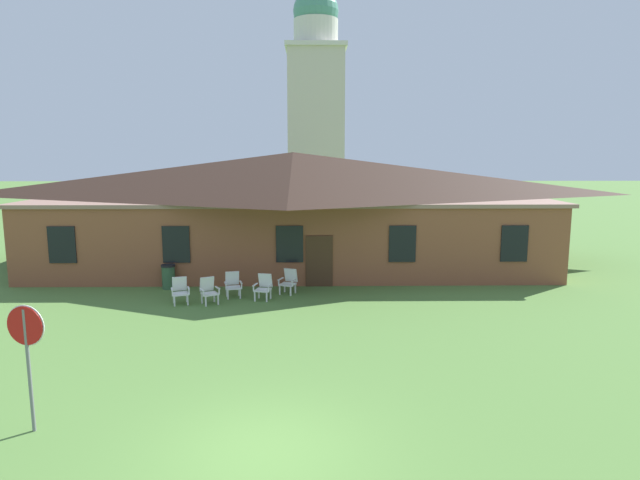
{
  "coord_description": "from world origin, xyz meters",
  "views": [
    {
      "loc": [
        0.89,
        -9.11,
        5.37
      ],
      "look_at": [
        1.16,
        7.88,
        2.66
      ],
      "focal_mm": 30.36,
      "sensor_mm": 36.0,
      "label": 1
    }
  ],
  "objects_px": {
    "stop_sign": "(27,342)",
    "lawn_chair_middle": "(264,286)",
    "lawn_chair_by_porch": "(180,290)",
    "lawn_chair_left_end": "(233,284)",
    "lawn_chair_right_end": "(289,281)",
    "lawn_chair_near_door": "(209,290)",
    "trash_bin": "(169,277)"
  },
  "relations": [
    {
      "from": "stop_sign",
      "to": "lawn_chair_middle",
      "type": "relative_size",
      "value": 2.66
    },
    {
      "from": "lawn_chair_by_porch",
      "to": "lawn_chair_left_end",
      "type": "relative_size",
      "value": 1.0
    },
    {
      "from": "stop_sign",
      "to": "lawn_chair_right_end",
      "type": "height_order",
      "value": "stop_sign"
    },
    {
      "from": "lawn_chair_near_door",
      "to": "lawn_chair_middle",
      "type": "xyz_separation_m",
      "value": [
        1.95,
        0.52,
        0.0
      ]
    },
    {
      "from": "lawn_chair_by_porch",
      "to": "lawn_chair_middle",
      "type": "distance_m",
      "value": 3.03
    },
    {
      "from": "stop_sign",
      "to": "lawn_chair_near_door",
      "type": "bearing_deg",
      "value": 79.37
    },
    {
      "from": "lawn_chair_by_porch",
      "to": "trash_bin",
      "type": "relative_size",
      "value": 0.98
    },
    {
      "from": "lawn_chair_middle",
      "to": "lawn_chair_by_porch",
      "type": "bearing_deg",
      "value": -170.64
    },
    {
      "from": "lawn_chair_near_door",
      "to": "lawn_chair_left_end",
      "type": "relative_size",
      "value": 1.0
    },
    {
      "from": "lawn_chair_near_door",
      "to": "lawn_chair_middle",
      "type": "relative_size",
      "value": 1.0
    },
    {
      "from": "lawn_chair_by_porch",
      "to": "lawn_chair_left_end",
      "type": "distance_m",
      "value": 1.99
    },
    {
      "from": "lawn_chair_middle",
      "to": "trash_bin",
      "type": "distance_m",
      "value": 4.33
    },
    {
      "from": "lawn_chair_left_end",
      "to": "lawn_chair_near_door",
      "type": "bearing_deg",
      "value": -129.44
    },
    {
      "from": "lawn_chair_by_porch",
      "to": "lawn_chair_right_end",
      "type": "distance_m",
      "value": 4.12
    },
    {
      "from": "lawn_chair_by_porch",
      "to": "lawn_chair_right_end",
      "type": "xyz_separation_m",
      "value": [
        3.89,
        1.37,
        0.0
      ]
    },
    {
      "from": "lawn_chair_middle",
      "to": "stop_sign",
      "type": "bearing_deg",
      "value": -110.77
    },
    {
      "from": "trash_bin",
      "to": "lawn_chair_middle",
      "type": "bearing_deg",
      "value": -23.18
    },
    {
      "from": "lawn_chair_by_porch",
      "to": "lawn_chair_middle",
      "type": "bearing_deg",
      "value": 9.36
    },
    {
      "from": "stop_sign",
      "to": "lawn_chair_left_end",
      "type": "relative_size",
      "value": 2.66
    },
    {
      "from": "lawn_chair_right_end",
      "to": "stop_sign",
      "type": "bearing_deg",
      "value": -113.42
    },
    {
      "from": "lawn_chair_left_end",
      "to": "trash_bin",
      "type": "xyz_separation_m",
      "value": [
        -2.77,
        1.32,
        -0.0
      ]
    },
    {
      "from": "lawn_chair_near_door",
      "to": "lawn_chair_middle",
      "type": "bearing_deg",
      "value": 15.05
    },
    {
      "from": "stop_sign",
      "to": "lawn_chair_left_end",
      "type": "xyz_separation_m",
      "value": [
        2.46,
        10.04,
        -1.32
      ]
    },
    {
      "from": "lawn_chair_right_end",
      "to": "trash_bin",
      "type": "bearing_deg",
      "value": 170.37
    },
    {
      "from": "lawn_chair_near_door",
      "to": "lawn_chair_left_end",
      "type": "bearing_deg",
      "value": 50.56
    },
    {
      "from": "lawn_chair_left_end",
      "to": "trash_bin",
      "type": "height_order",
      "value": "trash_bin"
    },
    {
      "from": "lawn_chair_near_door",
      "to": "trash_bin",
      "type": "bearing_deg",
      "value": 132.35
    },
    {
      "from": "trash_bin",
      "to": "stop_sign",
      "type": "bearing_deg",
      "value": -88.41
    },
    {
      "from": "lawn_chair_left_end",
      "to": "lawn_chair_right_end",
      "type": "relative_size",
      "value": 1.0
    },
    {
      "from": "stop_sign",
      "to": "trash_bin",
      "type": "relative_size",
      "value": 2.6
    },
    {
      "from": "stop_sign",
      "to": "lawn_chair_near_door",
      "type": "xyz_separation_m",
      "value": [
        1.71,
        9.13,
        -1.32
      ]
    },
    {
      "from": "lawn_chair_middle",
      "to": "lawn_chair_right_end",
      "type": "bearing_deg",
      "value": 44.25
    }
  ]
}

